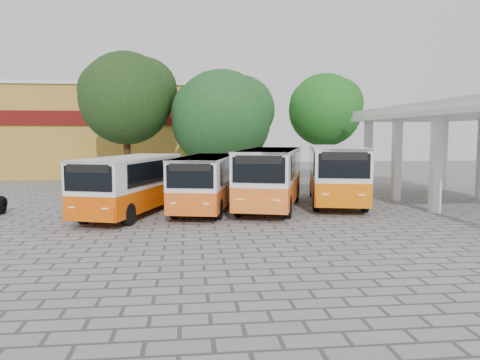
{
  "coord_description": "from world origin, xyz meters",
  "views": [
    {
      "loc": [
        -4.18,
        -19.69,
        3.8
      ],
      "look_at": [
        -1.54,
        3.9,
        1.5
      ],
      "focal_mm": 35.0,
      "sensor_mm": 36.0,
      "label": 1
    }
  ],
  "objects": [
    {
      "name": "terminal_shelter",
      "position": [
        10.5,
        4.0,
        4.91
      ],
      "size": [
        6.8,
        15.8,
        5.4
      ],
      "color": "silver",
      "rests_on": "ground"
    },
    {
      "name": "bus_centre_left",
      "position": [
        -3.28,
        3.63,
        1.58
      ],
      "size": [
        3.89,
        7.95,
        2.73
      ],
      "rotation": [
        0.0,
        0.0,
        -0.22
      ],
      "color": "#E05812",
      "rests_on": "ground"
    },
    {
      "name": "tree_right",
      "position": [
        6.6,
        16.2,
        5.9
      ],
      "size": [
        5.95,
        5.67,
        8.56
      ],
      "color": "#412713",
      "rests_on": "ground"
    },
    {
      "name": "bus_far_right",
      "position": [
        3.95,
        5.24,
        1.83
      ],
      "size": [
        4.6,
        9.23,
        3.16
      ],
      "rotation": [
        0.0,
        0.0,
        -0.23
      ],
      "color": "#E56500",
      "rests_on": "ground"
    },
    {
      "name": "shophouse_block",
      "position": [
        -11.0,
        25.99,
        4.16
      ],
      "size": [
        20.4,
        10.4,
        8.3
      ],
      "color": "#A9802A",
      "rests_on": "ground"
    },
    {
      "name": "tree_middle",
      "position": [
        -1.7,
        13.53,
        5.1
      ],
      "size": [
        7.36,
        7.01,
        8.38
      ],
      "color": "black",
      "rests_on": "ground"
    },
    {
      "name": "ground",
      "position": [
        0.0,
        0.0,
        0.0
      ],
      "size": [
        90.0,
        90.0,
        0.0
      ],
      "primitive_type": "plane",
      "color": "gray",
      "rests_on": "ground"
    },
    {
      "name": "tree_left",
      "position": [
        -8.38,
        14.39,
        6.57
      ],
      "size": [
        6.86,
        6.53,
        9.63
      ],
      "color": "#372510",
      "rests_on": "ground"
    },
    {
      "name": "bus_far_left",
      "position": [
        -6.87,
        2.71,
        1.61
      ],
      "size": [
        4.63,
        8.19,
        2.77
      ],
      "rotation": [
        0.0,
        0.0,
        -0.32
      ],
      "color": "#DE4C00",
      "rests_on": "ground"
    },
    {
      "name": "bus_centre_right",
      "position": [
        0.05,
        3.97,
        1.77
      ],
      "size": [
        4.94,
        9.03,
        3.07
      ],
      "rotation": [
        0.0,
        0.0,
        -0.3
      ],
      "color": "orange",
      "rests_on": "ground"
    }
  ]
}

